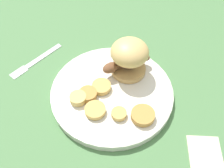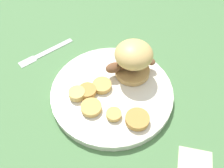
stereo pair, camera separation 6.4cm
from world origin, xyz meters
name	(u,v)px [view 1 (the left image)]	position (x,y,z in m)	size (l,w,h in m)	color
ground_plane	(112,95)	(0.00, 0.00, 0.00)	(4.00, 4.00, 0.00)	#4C7A47
dinner_plate	(112,92)	(0.00, 0.00, 0.01)	(0.31, 0.31, 0.02)	white
sandwich	(128,57)	(0.03, -0.07, 0.07)	(0.11, 0.14, 0.10)	tan
potato_round_0	(78,98)	(0.02, 0.09, 0.03)	(0.04, 0.04, 0.02)	#DBB766
potato_round_1	(143,115)	(-0.10, -0.02, 0.03)	(0.06, 0.06, 0.01)	#BC8942
potato_round_2	(119,114)	(-0.07, 0.03, 0.03)	(0.04, 0.04, 0.01)	tan
potato_round_3	(88,94)	(0.02, 0.06, 0.03)	(0.05, 0.05, 0.02)	#BC8942
potato_round_4	(95,110)	(-0.03, 0.07, 0.03)	(0.05, 0.05, 0.01)	tan
potato_round_5	(101,87)	(0.02, 0.02, 0.03)	(0.05, 0.05, 0.01)	tan
fork	(36,61)	(0.22, 0.11, 0.00)	(0.06, 0.17, 0.00)	silver
napkin	(206,159)	(-0.26, -0.07, 0.00)	(0.11, 0.07, 0.01)	beige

